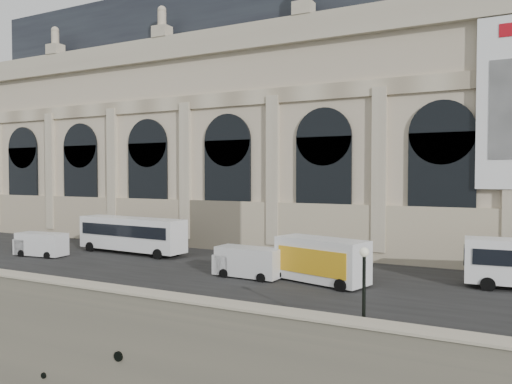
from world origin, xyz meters
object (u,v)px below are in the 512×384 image
bus_left (132,234)px  lamp_right (364,294)px  van_b (39,244)px  box_truck (316,260)px  van_c (245,262)px

bus_left → lamp_right: (26.47, -14.44, 0.19)m
bus_left → van_b: size_ratio=2.33×
bus_left → box_truck: bearing=-10.8°
van_b → lamp_right: bearing=-15.7°
van_c → lamp_right: 15.14m
bus_left → van_c: bus_left is taller
lamp_right → van_c: bearing=139.7°
bus_left → van_b: bus_left is taller
van_b → van_c: (21.55, 0.45, 0.03)m
van_b → van_c: 21.55m
van_b → lamp_right: (33.06, -9.32, 1.01)m
bus_left → van_b: bearing=-142.1°
van_c → box_truck: 5.34m
box_truck → lamp_right: lamp_right is taller
van_b → lamp_right: size_ratio=1.19×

